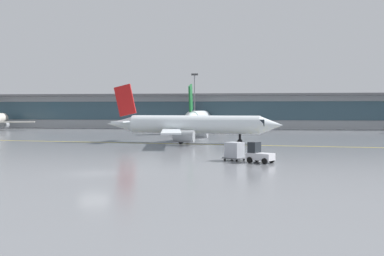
% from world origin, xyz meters
% --- Properties ---
extents(ground_plane, '(400.00, 400.00, 0.00)m').
position_xyz_m(ground_plane, '(0.00, 0.00, 0.00)').
color(ground_plane, slate).
extents(taxiway_centreline_stripe, '(109.32, 12.95, 0.01)m').
position_xyz_m(taxiway_centreline_stripe, '(4.64, 31.73, 0.00)').
color(taxiway_centreline_stripe, yellow).
rests_on(taxiway_centreline_stripe, ground_plane).
extents(terminal_concourse, '(207.67, 11.00, 9.60)m').
position_xyz_m(terminal_concourse, '(0.00, 88.21, 4.92)').
color(terminal_concourse, '#B2B7BC').
rests_on(terminal_concourse, ground_plane).
extents(gate_airplane_1, '(30.57, 32.82, 10.89)m').
position_xyz_m(gate_airplane_1, '(1.30, 71.05, 3.27)').
color(gate_airplane_1, white).
rests_on(gate_airplane_1, ground_plane).
extents(taxiing_regional_jet, '(29.01, 26.81, 9.61)m').
position_xyz_m(taxiing_regional_jet, '(4.27, 33.77, 2.88)').
color(taxiing_regional_jet, white).
rests_on(taxiing_regional_jet, ground_plane).
extents(baggage_tug, '(2.95, 2.59, 2.10)m').
position_xyz_m(baggage_tug, '(14.10, 9.11, 0.89)').
color(baggage_tug, silver).
rests_on(baggage_tug, ground_plane).
extents(cargo_dolly_lead, '(2.63, 2.47, 1.94)m').
position_xyz_m(cargo_dolly_lead, '(11.60, 10.66, 1.05)').
color(cargo_dolly_lead, '#595B60').
rests_on(cargo_dolly_lead, ground_plane).
extents(apron_light_mast_1, '(1.80, 0.36, 14.92)m').
position_xyz_m(apron_light_mast_1, '(-0.88, 81.42, 8.15)').
color(apron_light_mast_1, gray).
rests_on(apron_light_mast_1, ground_plane).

